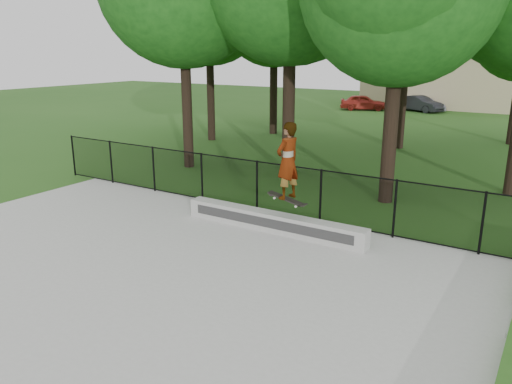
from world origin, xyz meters
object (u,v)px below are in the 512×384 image
car_c (425,104)px  skater_airborne (288,162)px  grind_ledge (273,222)px  car_b (419,104)px  car_a (363,102)px

car_c → skater_airborne: bearing=-147.7°
grind_ledge → car_b: (-3.78, 28.70, 0.29)m
car_c → grind_ledge: bearing=-148.6°
skater_airborne → grind_ledge: bearing=161.6°
car_a → car_b: bearing=-93.7°
car_c → car_b: bearing=-164.2°
car_b → car_a: bearing=131.9°
skater_airborne → car_a: bearing=106.7°
car_a → car_b: car_a is taller
car_c → skater_airborne: (4.12, -29.87, 1.46)m
car_a → car_c: (4.15, 2.36, -0.09)m
grind_ledge → skater_airborne: skater_airborne is taller
grind_ledge → skater_airborne: size_ratio=2.48×
car_a → skater_airborne: size_ratio=1.71×
car_a → car_b: (4.00, 1.35, -0.00)m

